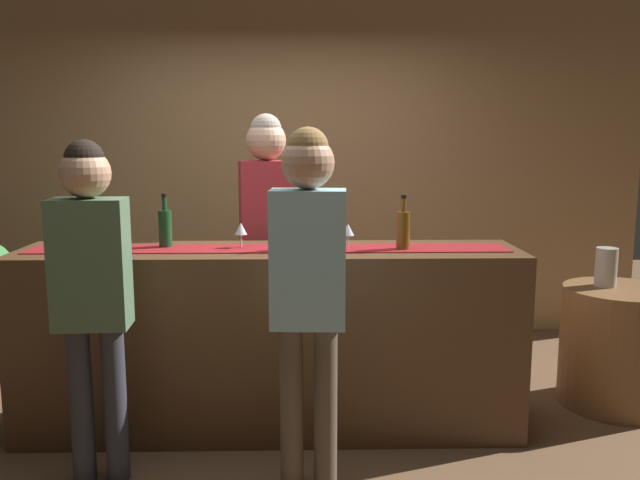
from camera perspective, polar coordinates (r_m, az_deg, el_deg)
name	(u,v)px	position (r m, az deg, el deg)	size (l,w,h in m)	color
ground_plane	(272,426)	(3.91, -4.29, -16.00)	(10.00, 10.00, 0.00)	brown
back_wall	(281,161)	(5.44, -3.42, 6.92)	(6.00, 0.12, 2.90)	tan
bar_counter	(270,339)	(3.72, -4.38, -8.72)	(2.78, 0.60, 1.04)	#543821
counter_runner_cloth	(269,249)	(3.59, -4.48, -0.76)	(2.64, 0.28, 0.01)	maroon
wine_bottle_clear	(306,230)	(3.54, -1.24, 0.93)	(0.07, 0.07, 0.30)	#B2C6C1
wine_bottle_green	(165,228)	(3.71, -13.46, 1.07)	(0.07, 0.07, 0.30)	#194723
wine_bottle_amber	(403,229)	(3.57, 7.33, 0.93)	(0.07, 0.07, 0.30)	brown
wine_glass_near_customer	(348,231)	(3.56, 2.48, 0.84)	(0.07, 0.07, 0.14)	silver
wine_glass_mid_counter	(241,230)	(3.62, -6.98, 0.92)	(0.07, 0.07, 0.14)	silver
bartender	(267,220)	(4.16, -4.68, 1.77)	(0.37, 0.26, 1.80)	#26262B
customer_sipping	(308,271)	(2.94, -1.05, -2.75)	(0.35, 0.24, 1.70)	brown
customer_browsing	(91,277)	(3.20, -19.51, -3.09)	(0.35, 0.23, 1.64)	#33333D
round_side_table	(617,347)	(4.46, 24.70, -8.52)	(0.68, 0.68, 0.74)	brown
vase_on_side_table	(606,267)	(4.37, 23.88, -2.19)	(0.13, 0.13, 0.24)	#B7B2A8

